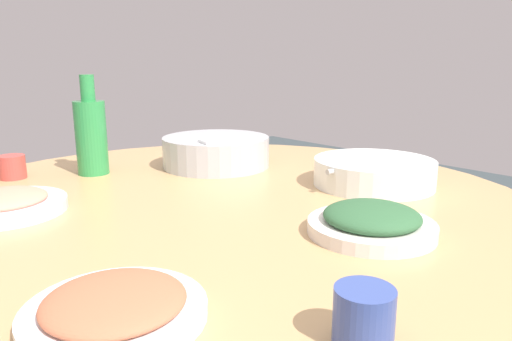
% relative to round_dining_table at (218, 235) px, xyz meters
% --- Properties ---
extents(round_dining_table, '(1.37, 1.37, 0.76)m').
position_rel_round_dining_table_xyz_m(round_dining_table, '(0.00, 0.00, 0.00)').
color(round_dining_table, '#99999E').
rests_on(round_dining_table, ground).
extents(rice_bowl, '(0.30, 0.30, 0.09)m').
position_rel_round_dining_table_xyz_m(rice_bowl, '(-0.19, -0.26, 0.13)').
color(rice_bowl, '#B2B5BA').
rests_on(rice_bowl, round_dining_table).
extents(soup_bowl, '(0.31, 0.28, 0.06)m').
position_rel_round_dining_table_xyz_m(soup_bowl, '(-0.35, 0.16, 0.11)').
color(soup_bowl, white).
rests_on(soup_bowl, round_dining_table).
extents(dish_tofu_braise, '(0.21, 0.21, 0.04)m').
position_rel_round_dining_table_xyz_m(dish_tofu_braise, '(0.39, 0.32, 0.10)').
color(dish_tofu_braise, white).
rests_on(dish_tofu_braise, round_dining_table).
extents(dish_shrimp, '(0.23, 0.23, 0.04)m').
position_rel_round_dining_table_xyz_m(dish_shrimp, '(0.37, -0.20, 0.10)').
color(dish_shrimp, silver).
rests_on(dish_shrimp, round_dining_table).
extents(dish_greens, '(0.22, 0.22, 0.05)m').
position_rel_round_dining_table_xyz_m(dish_greens, '(-0.07, 0.35, 0.11)').
color(dish_greens, silver).
rests_on(dish_greens, round_dining_table).
extents(green_bottle, '(0.08, 0.08, 0.26)m').
position_rel_round_dining_table_xyz_m(green_bottle, '(0.10, -0.40, 0.19)').
color(green_bottle, '#2C8C45').
rests_on(green_bottle, round_dining_table).
extents(tea_cup_near, '(0.06, 0.06, 0.06)m').
position_rel_round_dining_table_xyz_m(tea_cup_near, '(0.21, 0.54, 0.12)').
color(tea_cup_near, '#384D97').
rests_on(tea_cup_near, round_dining_table).
extents(tea_cup_far, '(0.06, 0.06, 0.06)m').
position_rel_round_dining_table_xyz_m(tea_cup_far, '(0.28, -0.48, 0.11)').
color(tea_cup_far, '#C4443D').
rests_on(tea_cup_far, round_dining_table).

